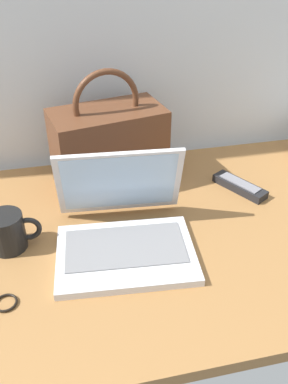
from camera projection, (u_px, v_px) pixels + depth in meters
desk at (167, 234)px, 1.03m from camera, size 1.60×0.76×0.03m
laptop at (124, 228)px, 0.95m from camera, size 0.33×0.31×0.21m
coffee_mug at (8, 231)px, 0.94m from camera, size 0.12×0.08×0.09m
remote_control_near at (240, 186)px, 1.16m from camera, size 0.12×0.16×0.02m
handbag at (109, 146)px, 1.14m from camera, size 0.33×0.22×0.33m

